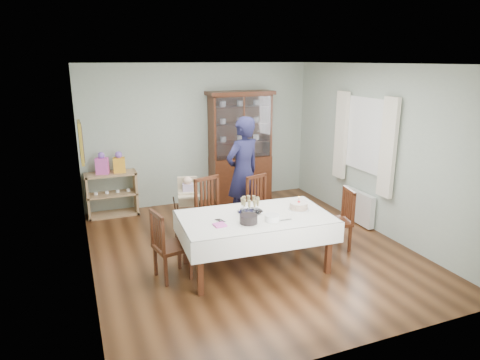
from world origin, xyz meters
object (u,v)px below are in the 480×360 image
chair_end_left (171,258)px  chair_far_left (215,225)px  dining_table (255,242)px  birthday_cake (299,206)px  high_chair (189,211)px  gift_bag_pink (102,164)px  gift_bag_orange (119,163)px  china_cabinet (240,145)px  sideboard (112,194)px  chair_end_right (336,231)px  champagne_tray (250,208)px  chair_far_right (263,218)px  woman (243,173)px

chair_end_left → chair_far_left: bearing=-58.2°
dining_table → birthday_cake: 0.78m
high_chair → gift_bag_pink: (-1.20, 1.31, 0.60)m
chair_end_left → gift_bag_orange: (-0.30, 2.68, 0.69)m
china_cabinet → gift_bag_orange: bearing=180.0°
gift_bag_orange → china_cabinet: bearing=-0.0°
sideboard → birthday_cake: (2.23, -2.87, 0.41)m
chair_far_left → chair_end_right: 1.84m
chair_end_right → china_cabinet: bearing=-158.8°
high_chair → champagne_tray: bearing=-58.9°
chair_end_left → gift_bag_orange: gift_bag_orange is taller
china_cabinet → chair_end_right: bearing=-79.9°
chair_far_right → birthday_cake: bearing=-104.4°
woman → gift_bag_orange: 2.28m
chair_end_right → gift_bag_orange: (-2.81, 2.69, 0.70)m
chair_far_right → gift_bag_pink: bearing=123.6°
sideboard → champagne_tray: bearing=-60.1°
dining_table → woman: size_ratio=1.10×
gift_bag_pink → chair_end_right: bearing=-40.9°
chair_far_right → gift_bag_pink: gift_bag_pink is taller
china_cabinet → high_chair: (-1.43, -1.31, -0.75)m
woman → champagne_tray: woman is taller
chair_far_left → woman: bearing=21.3°
birthday_cake → gift_bag_orange: 3.52m
china_cabinet → high_chair: china_cabinet is taller
dining_table → woman: bearing=74.0°
chair_far_right → gift_bag_pink: size_ratio=2.45×
high_chair → gift_bag_pink: 1.88m
woman → china_cabinet: bearing=-130.7°
woman → high_chair: size_ratio=1.95×
chair_far_left → chair_far_right: size_ratio=1.07×
chair_end_right → gift_bag_orange: size_ratio=2.39×
dining_table → sideboard: (-1.58, 2.86, 0.02)m
chair_far_right → chair_end_left: 1.91m
chair_far_right → gift_bag_pink: 3.02m
china_cabinet → high_chair: bearing=-137.5°
chair_end_right → gift_bag_orange: 3.95m
dining_table → chair_far_right: size_ratio=2.13×
chair_end_left → gift_bag_orange: 2.79m
chair_far_right → champagne_tray: champagne_tray is taller
woman → champagne_tray: size_ratio=5.36×
china_cabinet → chair_end_right: size_ratio=2.37×
champagne_tray → chair_far_right: bearing=55.2°
china_cabinet → birthday_cake: bearing=-95.5°
chair_far_left → high_chair: size_ratio=1.08×
china_cabinet → high_chair: 2.08m
chair_end_left → woman: woman is taller
dining_table → chair_far_left: 0.99m
chair_far_left → birthday_cake: size_ratio=3.60×
china_cabinet → sideboard: bearing=179.5°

